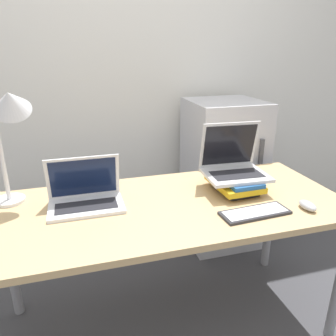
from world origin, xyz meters
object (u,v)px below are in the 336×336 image
wireless_keyboard (255,213)px  mouse (308,206)px  laptop_on_books (233,164)px  book_stack (235,183)px  desk_lamp (10,115)px  laptop_left (85,196)px  mini_fridge (222,174)px

wireless_keyboard → mouse: (0.25, -0.02, 0.01)m
laptop_on_books → mouse: (0.22, -0.32, -0.11)m
book_stack → desk_lamp: desk_lamp is taller
laptop_left → desk_lamp: desk_lamp is taller
mini_fridge → desk_lamp: bearing=-158.2°
mouse → mini_fridge: (0.02, 0.94, -0.20)m
laptop_left → book_stack: bearing=-3.0°
book_stack → mouse: (0.22, -0.28, -0.02)m
book_stack → mini_fridge: size_ratio=0.27×
wireless_keyboard → mouse: size_ratio=3.16×
wireless_keyboard → desk_lamp: desk_lamp is taller
book_stack → desk_lamp: (-1.02, 0.15, 0.38)m
laptop_left → laptop_on_books: bearing=0.1°
mouse → laptop_on_books: bearing=124.2°
wireless_keyboard → book_stack: bearing=83.2°
mouse → mini_fridge: 0.96m
book_stack → mouse: book_stack is taller
laptop_on_books → mini_fridge: size_ratio=0.30×
wireless_keyboard → mini_fridge: mini_fridge is taller
desk_lamp → mini_fridge: size_ratio=0.53×
book_stack → desk_lamp: bearing=171.9°
mouse → desk_lamp: size_ratio=0.18×
laptop_on_books → mouse: 0.40m
laptop_left → wireless_keyboard: 0.77m
wireless_keyboard → mouse: mouse is taller
wireless_keyboard → desk_lamp: size_ratio=0.57×
laptop_on_books → wireless_keyboard: size_ratio=1.01×
laptop_left → book_stack: size_ratio=1.17×
desk_lamp → wireless_keyboard: bearing=-22.1°
book_stack → mini_fridge: (0.25, 0.66, -0.22)m
laptop_on_books → mouse: bearing=-55.8°
laptop_on_books → mouse: laptop_on_books is taller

